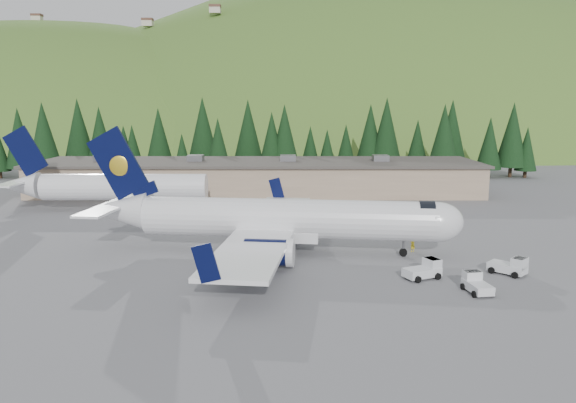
{
  "coord_description": "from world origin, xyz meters",
  "views": [
    {
      "loc": [
        0.01,
        -52.7,
        14.16
      ],
      "look_at": [
        0.0,
        6.0,
        4.0
      ],
      "focal_mm": 35.0,
      "sensor_mm": 36.0,
      "label": 1
    }
  ],
  "objects_px": {
    "second_airliner": "(103,186)",
    "terminal_building": "(257,176)",
    "baggage_tug_a": "(425,270)",
    "ramp_worker": "(413,244)",
    "baggage_tug_b": "(511,266)",
    "baggage_tug_c": "(476,284)",
    "airliner": "(277,220)"
  },
  "relations": [
    {
      "from": "baggage_tug_a",
      "to": "terminal_building",
      "type": "distance_m",
      "value": 48.91
    },
    {
      "from": "airliner",
      "to": "second_airliner",
      "type": "bearing_deg",
      "value": 144.34
    },
    {
      "from": "airliner",
      "to": "baggage_tug_c",
      "type": "bearing_deg",
      "value": -30.26
    },
    {
      "from": "airliner",
      "to": "terminal_building",
      "type": "relative_size",
      "value": 0.51
    },
    {
      "from": "baggage_tug_b",
      "to": "terminal_building",
      "type": "xyz_separation_m",
      "value": [
        -23.79,
        45.1,
        1.91
      ]
    },
    {
      "from": "second_airliner",
      "to": "baggage_tug_a",
      "type": "height_order",
      "value": "second_airliner"
    },
    {
      "from": "baggage_tug_b",
      "to": "second_airliner",
      "type": "bearing_deg",
      "value": -169.71
    },
    {
      "from": "second_airliner",
      "to": "baggage_tug_c",
      "type": "height_order",
      "value": "second_airliner"
    },
    {
      "from": "terminal_building",
      "to": "baggage_tug_a",
      "type": "bearing_deg",
      "value": -70.5
    },
    {
      "from": "second_airliner",
      "to": "terminal_building",
      "type": "height_order",
      "value": "second_airliner"
    },
    {
      "from": "second_airliner",
      "to": "terminal_building",
      "type": "distance_m",
      "value": 25.55
    },
    {
      "from": "baggage_tug_b",
      "to": "ramp_worker",
      "type": "height_order",
      "value": "ramp_worker"
    },
    {
      "from": "airliner",
      "to": "baggage_tug_b",
      "type": "bearing_deg",
      "value": -13.17
    },
    {
      "from": "baggage_tug_b",
      "to": "baggage_tug_c",
      "type": "xyz_separation_m",
      "value": [
        -4.39,
        -4.46,
        -0.06
      ]
    },
    {
      "from": "baggage_tug_a",
      "to": "baggage_tug_b",
      "type": "height_order",
      "value": "baggage_tug_a"
    },
    {
      "from": "terminal_building",
      "to": "ramp_worker",
      "type": "bearing_deg",
      "value": -65.48
    },
    {
      "from": "airliner",
      "to": "second_airliner",
      "type": "distance_m",
      "value": 32.37
    },
    {
      "from": "ramp_worker",
      "to": "baggage_tug_b",
      "type": "bearing_deg",
      "value": 96.33
    },
    {
      "from": "baggage_tug_a",
      "to": "baggage_tug_b",
      "type": "distance_m",
      "value": 7.53
    },
    {
      "from": "baggage_tug_c",
      "to": "terminal_building",
      "type": "height_order",
      "value": "terminal_building"
    },
    {
      "from": "baggage_tug_b",
      "to": "baggage_tug_c",
      "type": "relative_size",
      "value": 1.08
    },
    {
      "from": "airliner",
      "to": "baggage_tug_b",
      "type": "height_order",
      "value": "airliner"
    },
    {
      "from": "baggage_tug_a",
      "to": "baggage_tug_b",
      "type": "xyz_separation_m",
      "value": [
        7.47,
        0.97,
        -0.01
      ]
    },
    {
      "from": "second_airliner",
      "to": "baggage_tug_c",
      "type": "bearing_deg",
      "value": -40.49
    },
    {
      "from": "ramp_worker",
      "to": "terminal_building",
      "type": "bearing_deg",
      "value": -100.7
    },
    {
      "from": "baggage_tug_b",
      "to": "baggage_tug_a",
      "type": "bearing_deg",
      "value": -128.66
    },
    {
      "from": "baggage_tug_a",
      "to": "terminal_building",
      "type": "relative_size",
      "value": 0.05
    },
    {
      "from": "baggage_tug_b",
      "to": "terminal_building",
      "type": "bearing_deg",
      "value": 161.76
    },
    {
      "from": "second_airliner",
      "to": "baggage_tug_a",
      "type": "bearing_deg",
      "value": -39.69
    },
    {
      "from": "second_airliner",
      "to": "baggage_tug_c",
      "type": "distance_m",
      "value": 51.76
    },
    {
      "from": "second_airliner",
      "to": "ramp_worker",
      "type": "height_order",
      "value": "second_airliner"
    },
    {
      "from": "second_airliner",
      "to": "terminal_building",
      "type": "xyz_separation_m",
      "value": [
        19.91,
        16.0,
        -0.7
      ]
    }
  ]
}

